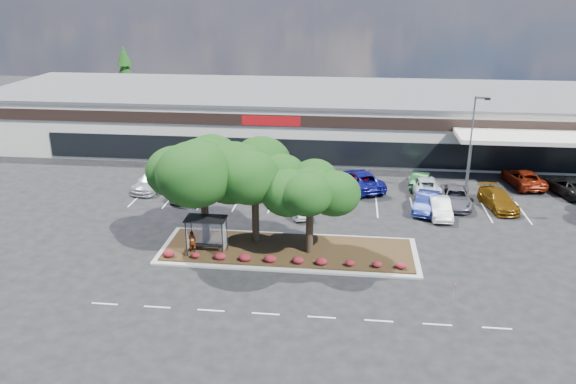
# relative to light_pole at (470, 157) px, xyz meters

# --- Properties ---
(ground) EXTENTS (160.00, 160.00, 0.00)m
(ground) POSITION_rel_light_pole_xyz_m (-12.13, -15.42, -4.07)
(ground) COLOR black
(ground) RESTS_ON ground
(retail_store) EXTENTS (80.40, 25.20, 6.25)m
(retail_store) POSITION_rel_light_pole_xyz_m (-12.07, 18.49, -0.92)
(retail_store) COLOR silver
(retail_store) RESTS_ON ground
(landscape_island) EXTENTS (18.00, 6.00, 0.26)m
(landscape_island) POSITION_rel_light_pole_xyz_m (-14.13, -11.42, -3.95)
(landscape_island) COLOR #A8A7A2
(landscape_island) RESTS_ON ground
(lane_markings) EXTENTS (33.12, 20.06, 0.01)m
(lane_markings) POSITION_rel_light_pole_xyz_m (-12.27, -5.00, -4.07)
(lane_markings) COLOR silver
(lane_markings) RESTS_ON ground
(shrub_row) EXTENTS (17.00, 0.80, 0.50)m
(shrub_row) POSITION_rel_light_pole_xyz_m (-14.13, -13.52, -3.56)
(shrub_row) COLOR maroon
(shrub_row) RESTS_ON landscape_island
(bus_shelter) EXTENTS (2.75, 1.55, 2.59)m
(bus_shelter) POSITION_rel_light_pole_xyz_m (-19.63, -12.47, -1.77)
(bus_shelter) COLOR black
(bus_shelter) RESTS_ON landscape_island
(island_tree_west) EXTENTS (7.20, 7.20, 7.89)m
(island_tree_west) POSITION_rel_light_pole_xyz_m (-20.13, -10.92, 0.13)
(island_tree_west) COLOR black
(island_tree_west) RESTS_ON landscape_island
(island_tree_mid) EXTENTS (6.60, 6.60, 7.32)m
(island_tree_mid) POSITION_rel_light_pole_xyz_m (-16.63, -10.22, -0.15)
(island_tree_mid) COLOR black
(island_tree_mid) RESTS_ON landscape_island
(island_tree_east) EXTENTS (5.80, 5.80, 6.50)m
(island_tree_east) POSITION_rel_light_pole_xyz_m (-12.63, -11.72, -0.56)
(island_tree_east) COLOR black
(island_tree_east) RESTS_ON landscape_island
(conifer_north_west) EXTENTS (4.40, 4.40, 10.00)m
(conifer_north_west) POSITION_rel_light_pole_xyz_m (-42.13, 30.58, 0.93)
(conifer_north_west) COLOR black
(conifer_north_west) RESTS_ON ground
(person_waiting) EXTENTS (0.63, 0.48, 1.55)m
(person_waiting) POSITION_rel_light_pole_xyz_m (-20.69, -12.58, -3.04)
(person_waiting) COLOR #594C47
(person_waiting) RESTS_ON landscape_island
(light_pole) EXTENTS (1.41, 0.77, 9.23)m
(light_pole) POSITION_rel_light_pole_xyz_m (0.00, 0.00, 0.00)
(light_pole) COLOR #A8A7A2
(light_pole) RESTS_ON ground
(survey_stake) EXTENTS (0.08, 0.14, 0.91)m
(survey_stake) POSITION_rel_light_pole_xyz_m (-3.57, -16.42, -3.49)
(survey_stake) COLOR #98824F
(survey_stake) RESTS_ON ground
(car_0) EXTENTS (2.81, 5.57, 1.55)m
(car_0) POSITION_rel_light_pole_xyz_m (-28.06, 0.26, -3.30)
(car_0) COLOR #B7B7B7
(car_0) RESTS_ON ground
(car_1) EXTENTS (3.91, 6.60, 1.72)m
(car_1) POSITION_rel_light_pole_xyz_m (-23.75, -1.09, -3.21)
(car_1) COLOR #B9B9B9
(car_1) RESTS_ON ground
(car_2) EXTENTS (4.32, 6.14, 1.65)m
(car_2) POSITION_rel_light_pole_xyz_m (-18.74, 0.33, -3.25)
(car_2) COLOR #770302
(car_2) RESTS_ON ground
(car_3) EXTENTS (2.98, 4.41, 1.38)m
(car_3) POSITION_rel_light_pole_xyz_m (-14.21, -4.34, -3.39)
(car_3) COLOR #A3AAAE
(car_3) RESTS_ON ground
(car_5) EXTENTS (2.81, 4.93, 1.54)m
(car_5) POSITION_rel_light_pole_xyz_m (-3.63, -2.43, -3.31)
(car_5) COLOR navy
(car_5) RESTS_ON ground
(car_6) EXTENTS (1.60, 4.47, 1.47)m
(car_6) POSITION_rel_light_pole_xyz_m (-2.68, -3.43, -3.34)
(car_6) COLOR white
(car_6) RESTS_ON ground
(car_7) EXTENTS (2.88, 5.52, 1.48)m
(car_7) POSITION_rel_light_pole_xyz_m (-1.01, -0.88, -3.33)
(car_7) COLOR #5A5960
(car_7) RESTS_ON ground
(car_8) EXTENTS (3.03, 5.40, 1.48)m
(car_8) POSITION_rel_light_pole_xyz_m (2.46, -1.10, -3.33)
(car_8) COLOR #6B4109
(car_8) RESTS_ON ground
(car_9) EXTENTS (3.67, 5.22, 1.65)m
(car_9) POSITION_rel_light_pole_xyz_m (-27.15, 3.40, -3.25)
(car_9) COLOR black
(car_9) RESTS_ON ground
(car_10) EXTENTS (3.20, 5.34, 1.39)m
(car_10) POSITION_rel_light_pole_xyz_m (-21.50, 4.82, -3.38)
(car_10) COLOR navy
(car_10) RESTS_ON ground
(car_11) EXTENTS (2.27, 4.45, 1.45)m
(car_11) POSITION_rel_light_pole_xyz_m (-19.24, 2.69, -3.35)
(car_11) COLOR white
(car_11) RESTS_ON ground
(car_12) EXTENTS (3.12, 5.04, 1.60)m
(car_12) POSITION_rel_light_pole_xyz_m (-9.24, 2.79, -3.27)
(car_12) COLOR maroon
(car_12) RESTS_ON ground
(car_13) EXTENTS (5.11, 6.82, 1.72)m
(car_13) POSITION_rel_light_pole_xyz_m (-9.07, 2.47, -3.21)
(car_13) COLOR navy
(car_13) RESTS_ON ground
(car_14) EXTENTS (2.80, 5.39, 1.45)m
(car_14) POSITION_rel_light_pole_xyz_m (-3.29, 2.13, -3.35)
(car_14) COLOR silver
(car_14) RESTS_ON ground
(car_15) EXTENTS (2.34, 4.59, 1.44)m
(car_15) POSITION_rel_light_pole_xyz_m (-3.52, 3.58, -3.35)
(car_15) COLOR #1D4B23
(car_15) RESTS_ON ground
(car_16) EXTENTS (3.34, 5.88, 1.55)m
(car_16) POSITION_rel_light_pole_xyz_m (6.10, 4.99, -3.30)
(car_16) COLOR maroon
(car_16) RESTS_ON ground
(car_17) EXTENTS (3.98, 5.96, 1.52)m
(car_17) POSITION_rel_light_pole_xyz_m (9.45, 3.15, -3.31)
(car_17) COLOR black
(car_17) RESTS_ON ground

